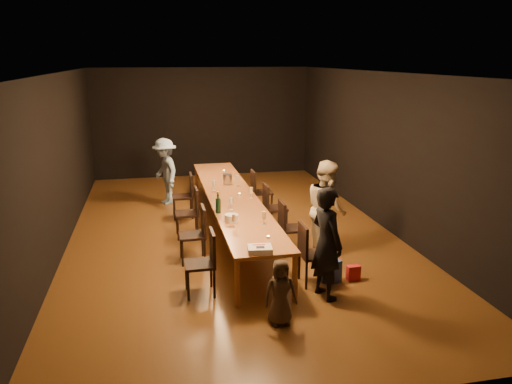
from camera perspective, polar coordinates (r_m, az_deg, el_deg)
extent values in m
plane|color=#402710|center=(9.60, -2.74, -4.73)|extent=(10.00, 10.00, 0.00)
cube|color=black|center=(14.10, -6.11, 7.89)|extent=(6.00, 0.04, 3.00)
cube|color=black|center=(4.53, 7.34, -7.94)|extent=(6.00, 0.04, 3.00)
cube|color=black|center=(9.23, -21.60, 3.07)|extent=(0.04, 10.00, 3.00)
cube|color=black|center=(10.11, 14.24, 4.64)|extent=(0.04, 10.00, 3.00)
cube|color=silver|center=(9.04, -2.98, 13.46)|extent=(6.00, 10.00, 0.04)
cube|color=#94552B|center=(9.38, -2.80, -0.56)|extent=(0.90, 6.00, 0.05)
cylinder|color=#94552B|center=(6.77, -2.16, -10.38)|extent=(0.08, 0.08, 0.70)
cylinder|color=#94552B|center=(6.93, 4.46, -9.76)|extent=(0.08, 0.08, 0.70)
cylinder|color=#94552B|center=(12.22, -6.80, 1.25)|extent=(0.08, 0.08, 0.70)
cylinder|color=#94552B|center=(12.31, -3.09, 1.44)|extent=(0.08, 0.08, 0.70)
imported|color=black|center=(6.94, 8.07, -5.80)|extent=(0.54, 0.67, 1.60)
imported|color=beige|center=(8.45, 8.05, -1.84)|extent=(0.63, 0.80, 1.63)
imported|color=#7C9BBF|center=(11.50, -10.34, 2.32)|extent=(0.84, 1.11, 1.51)
imported|color=#423425|center=(6.36, 2.82, -11.37)|extent=(0.42, 0.28, 0.86)
cube|color=red|center=(7.76, 11.06, -9.06)|extent=(0.20, 0.12, 0.23)
cube|color=#2543A4|center=(7.63, 8.58, -8.96)|extent=(0.32, 0.26, 0.34)
cube|color=white|center=(6.70, 0.44, -6.55)|extent=(0.35, 0.30, 0.07)
cube|color=black|center=(6.66, 0.49, -6.33)|extent=(0.12, 0.10, 0.00)
cube|color=red|center=(6.75, 0.32, -6.04)|extent=(0.17, 0.05, 0.00)
cylinder|color=white|center=(7.88, -2.82, -3.01)|extent=(0.28, 0.28, 0.12)
cylinder|color=#ACACB0|center=(10.24, -3.29, 1.52)|extent=(0.20, 0.20, 0.21)
cylinder|color=#B2B7B2|center=(7.19, 1.40, -5.18)|extent=(0.05, 0.05, 0.03)
cylinder|color=#B2B7B2|center=(9.40, -1.90, -0.27)|extent=(0.05, 0.05, 0.03)
cylinder|color=#B2B7B2|center=(11.34, -3.69, 2.40)|extent=(0.05, 0.05, 0.03)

